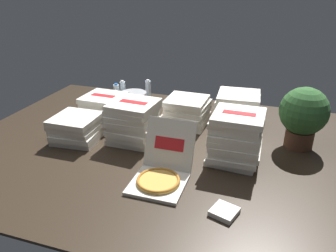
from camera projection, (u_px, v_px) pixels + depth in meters
The scene contains 14 objects.
ground_plane at pixel (157, 147), 2.68m from camera, with size 3.20×2.40×0.02m, color #2D2319.
open_pizza_box at pixel (162, 171), 2.20m from camera, with size 0.35×0.50×0.35m.
pizza_stack_left_mid at pixel (77, 128), 2.73m from camera, with size 0.39×0.39×0.21m.
pizza_stack_center_near at pixel (105, 108), 3.07m from camera, with size 0.41×0.40×0.26m.
pizza_stack_left_near at pixel (237, 112), 2.88m from camera, with size 0.39×0.38×0.34m.
pizza_stack_left_far at pixel (236, 137), 2.38m from camera, with size 0.39×0.39×0.39m.
pizza_stack_right_mid at pixel (187, 111), 3.01m from camera, with size 0.40×0.40×0.25m.
pizza_stack_center_far at pixel (133, 122), 2.69m from camera, with size 0.39×0.40×0.34m.
ice_bucket at pixel (134, 99), 3.47m from camera, with size 0.28×0.28×0.14m, color #B7BABF.
water_bottle_0 at pixel (123, 91), 3.59m from camera, with size 0.06×0.06×0.23m.
water_bottle_1 at pixel (148, 90), 3.62m from camera, with size 0.06×0.06×0.23m.
water_bottle_2 at pixel (117, 94), 3.50m from camera, with size 0.06×0.06×0.23m.
potted_plant at pixel (303, 114), 2.55m from camera, with size 0.38×0.38×0.49m.
napkin_pile at pixel (224, 212), 1.90m from camera, with size 0.14×0.14×0.03m, color white.
Camera 1 is at (0.82, -2.22, 1.26)m, focal length 35.09 mm.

